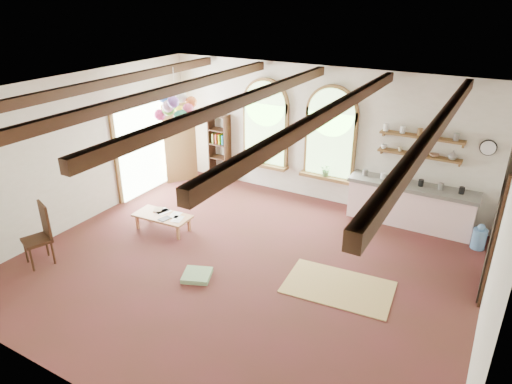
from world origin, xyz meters
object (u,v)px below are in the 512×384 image
Objects in this scene: coffee_table at (163,217)px; balloon_cluster at (175,107)px; kitchen_counter at (410,205)px; side_chair at (40,247)px.

coffee_table is 1.09× the size of balloon_cluster.
kitchen_counter is 5.33m from coffee_table.
side_chair reaches higher than coffee_table.
coffee_table is 2.42m from side_chair.
kitchen_counter is 7.52m from side_chair.
side_chair is at bearing -100.24° from balloon_cluster.
balloon_cluster is (0.62, 3.44, 2.00)m from side_chair.
kitchen_counter is 5.57m from balloon_cluster.
balloon_cluster is (-0.52, 1.32, 2.03)m from coffee_table.
coffee_table is at bearing 61.74° from side_chair.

